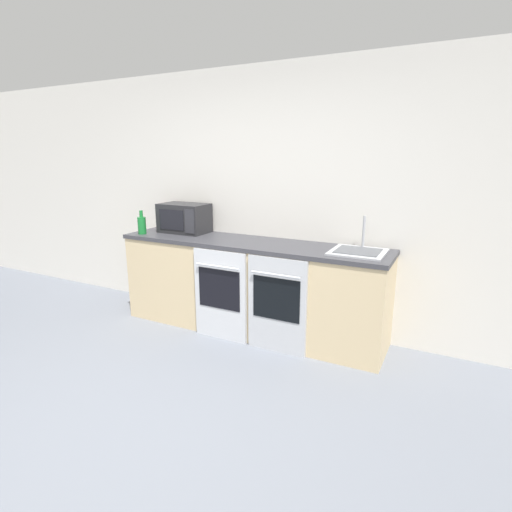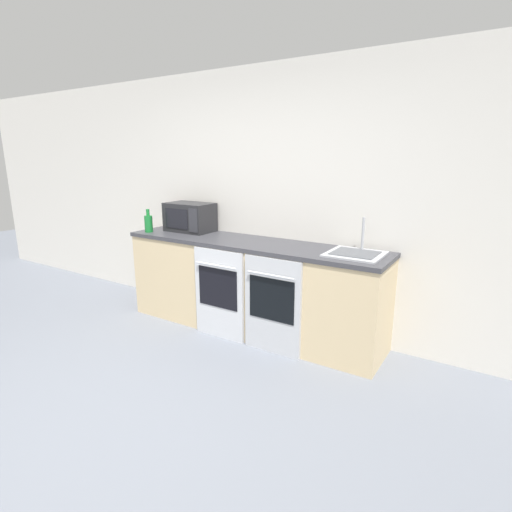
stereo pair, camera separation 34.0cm
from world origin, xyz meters
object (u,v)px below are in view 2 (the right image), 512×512
(bottle_green, at_px, (149,223))
(sink, at_px, (355,253))
(oven_left, at_px, (219,294))
(oven_right, at_px, (272,306))
(bottle_red, at_px, (172,219))
(microwave, at_px, (190,217))

(bottle_green, bearing_deg, sink, 4.92)
(oven_left, xyz_separation_m, oven_right, (0.59, 0.00, 0.00))
(bottle_red, bearing_deg, sink, -4.61)
(microwave, distance_m, bottle_green, 0.45)
(oven_right, bearing_deg, microwave, 162.14)
(oven_right, distance_m, bottle_green, 1.75)
(sink, bearing_deg, bottle_red, 175.39)
(oven_left, height_order, bottle_green, bottle_green)
(bottle_red, bearing_deg, oven_left, -25.60)
(oven_right, relative_size, bottle_red, 3.63)
(microwave, height_order, bottle_red, microwave)
(oven_right, distance_m, bottle_red, 1.84)
(oven_left, bearing_deg, bottle_red, 154.40)
(oven_left, relative_size, oven_right, 1.00)
(bottle_red, relative_size, sink, 0.53)
(oven_left, bearing_deg, microwave, 149.22)
(bottle_green, height_order, sink, sink)
(bottle_red, bearing_deg, bottle_green, -86.86)
(oven_right, relative_size, microwave, 1.69)
(bottle_green, xyz_separation_m, sink, (2.26, 0.19, -0.08))
(oven_left, relative_size, bottle_green, 3.51)
(oven_right, relative_size, sink, 1.93)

